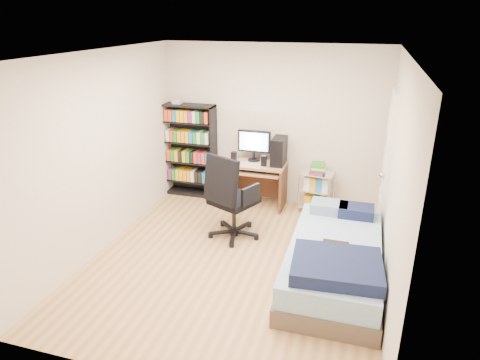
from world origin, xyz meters
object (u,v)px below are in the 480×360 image
(media_shelf, at_px, (190,149))
(computer_desk, at_px, (262,166))
(bed, at_px, (334,260))
(office_chair, at_px, (231,211))

(media_shelf, bearing_deg, computer_desk, -4.18)
(computer_desk, bearing_deg, bed, -54.28)
(media_shelf, xyz_separation_m, office_chair, (1.12, -1.26, -0.41))
(media_shelf, height_order, office_chair, media_shelf)
(computer_desk, relative_size, bed, 0.58)
(bed, bearing_deg, computer_desk, 125.72)
(computer_desk, distance_m, office_chair, 1.21)
(computer_desk, bearing_deg, office_chair, -96.38)
(computer_desk, xyz_separation_m, office_chair, (-0.13, -1.17, -0.27))
(media_shelf, bearing_deg, office_chair, -48.41)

